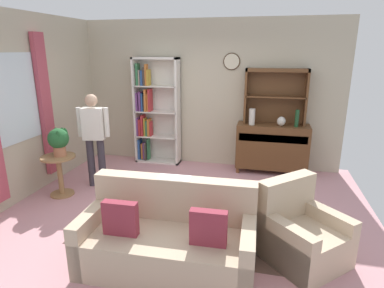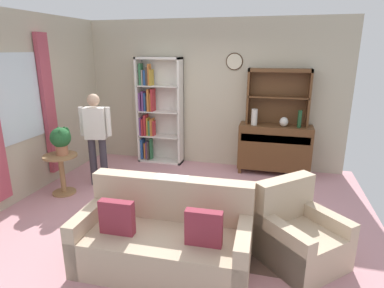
% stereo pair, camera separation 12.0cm
% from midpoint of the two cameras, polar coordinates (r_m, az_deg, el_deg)
% --- Properties ---
extents(ground_plane, '(5.40, 4.60, 0.02)m').
position_cam_midpoint_polar(ground_plane, '(4.79, -2.48, -11.68)').
color(ground_plane, '#C68C93').
extents(wall_back, '(5.00, 0.09, 2.80)m').
position_cam_midpoint_polar(wall_back, '(6.36, 2.65, 8.78)').
color(wall_back, '#BCB299').
rests_on(wall_back, ground_plane).
extents(wall_left, '(0.16, 4.20, 2.80)m').
position_cam_midpoint_polar(wall_left, '(5.54, -28.82, 5.60)').
color(wall_left, '#BCB299').
rests_on(wall_left, ground_plane).
extents(area_rug, '(2.77, 1.69, 0.01)m').
position_cam_midpoint_polar(area_rug, '(4.48, -1.01, -13.56)').
color(area_rug, brown).
rests_on(area_rug, ground_plane).
extents(bookshelf, '(0.90, 0.30, 2.10)m').
position_cam_midpoint_polar(bookshelf, '(6.54, -7.41, 5.59)').
color(bookshelf, silver).
rests_on(bookshelf, ground_plane).
extents(sideboard, '(1.30, 0.45, 0.92)m').
position_cam_midpoint_polar(sideboard, '(6.17, 13.38, -0.39)').
color(sideboard, brown).
rests_on(sideboard, ground_plane).
extents(sideboard_hutch, '(1.10, 0.26, 1.00)m').
position_cam_midpoint_polar(sideboard_hutch, '(6.07, 14.04, 9.44)').
color(sideboard_hutch, brown).
rests_on(sideboard_hutch, sideboard).
extents(vase_tall, '(0.11, 0.11, 0.29)m').
position_cam_midpoint_polar(vase_tall, '(5.97, 9.97, 4.77)').
color(vase_tall, beige).
rests_on(vase_tall, sideboard).
extents(vase_round, '(0.15, 0.15, 0.17)m').
position_cam_midpoint_polar(vase_round, '(5.99, 14.93, 3.90)').
color(vase_round, beige).
rests_on(vase_round, sideboard).
extents(bottle_wine, '(0.07, 0.07, 0.31)m').
position_cam_midpoint_polar(bottle_wine, '(5.97, 17.48, 4.33)').
color(bottle_wine, '#194223').
rests_on(bottle_wine, sideboard).
extents(couch_floral, '(1.82, 0.90, 0.90)m').
position_cam_midpoint_polar(couch_floral, '(3.58, -5.15, -16.32)').
color(couch_floral, '#C6AD8E').
rests_on(couch_floral, ground_plane).
extents(armchair_floral, '(1.08, 1.08, 0.88)m').
position_cam_midpoint_polar(armchair_floral, '(3.84, 17.78, -15.04)').
color(armchair_floral, '#C6AD8E').
rests_on(armchair_floral, ground_plane).
extents(plant_stand, '(0.52, 0.52, 0.65)m').
position_cam_midpoint_polar(plant_stand, '(5.52, -22.90, -4.45)').
color(plant_stand, '#997047').
rests_on(plant_stand, ground_plane).
extents(potted_plant_large, '(0.31, 0.31, 0.44)m').
position_cam_midpoint_polar(potted_plant_large, '(5.39, -23.04, 0.70)').
color(potted_plant_large, '#AD6B4C').
rests_on(potted_plant_large, plant_stand).
extents(person_reading, '(0.52, 0.27, 1.56)m').
position_cam_midpoint_polar(person_reading, '(5.56, -17.49, 1.71)').
color(person_reading, '#38333D').
rests_on(person_reading, ground_plane).
extents(coffee_table, '(0.80, 0.50, 0.42)m').
position_cam_midpoint_polar(coffee_table, '(4.23, 0.21, -10.15)').
color(coffee_table, brown).
rests_on(coffee_table, ground_plane).
extents(book_stack, '(0.22, 0.16, 0.10)m').
position_cam_midpoint_polar(book_stack, '(4.18, 0.66, -8.77)').
color(book_stack, '#284C8C').
rests_on(book_stack, coffee_table).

